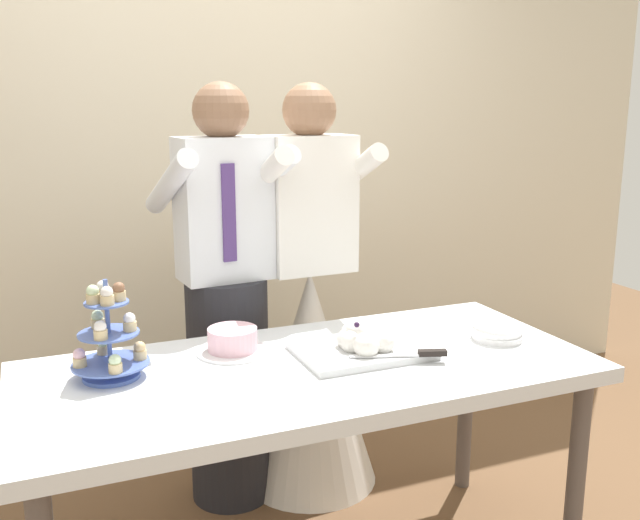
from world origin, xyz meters
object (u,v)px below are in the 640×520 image
(round_cake, at_px, (233,342))
(person_groom, at_px, (227,321))
(dessert_table, at_px, (310,387))
(cupcake_stand, at_px, (109,339))
(person_bride, at_px, (310,350))
(main_cake_tray, at_px, (363,342))
(plate_stack, at_px, (497,332))

(round_cake, relative_size, person_groom, 0.14)
(dessert_table, height_order, cupcake_stand, cupcake_stand)
(person_bride, bearing_deg, dessert_table, -111.80)
(person_groom, xyz_separation_m, person_bride, (0.35, -0.01, -0.16))
(cupcake_stand, bearing_deg, main_cake_tray, -7.85)
(main_cake_tray, bearing_deg, plate_stack, -5.40)
(cupcake_stand, distance_m, person_bride, 1.02)
(plate_stack, relative_size, person_groom, 0.11)
(dessert_table, height_order, round_cake, round_cake)
(main_cake_tray, bearing_deg, person_groom, 115.94)
(plate_stack, distance_m, person_bride, 0.81)
(cupcake_stand, xyz_separation_m, round_cake, (0.40, 0.07, -0.08))
(cupcake_stand, distance_m, plate_stack, 1.30)
(plate_stack, distance_m, person_groom, 1.03)
(round_cake, relative_size, person_bride, 0.14)
(plate_stack, xyz_separation_m, person_groom, (-0.79, 0.65, -0.06))
(person_groom, height_order, person_bride, same)
(cupcake_stand, relative_size, main_cake_tray, 0.71)
(person_groom, bearing_deg, dessert_table, -81.10)
(dessert_table, relative_size, round_cake, 7.50)
(cupcake_stand, relative_size, person_bride, 0.18)
(person_groom, bearing_deg, main_cake_tray, -64.06)
(dessert_table, distance_m, main_cake_tray, 0.23)
(round_cake, xyz_separation_m, person_bride, (0.44, 0.42, -0.23))
(main_cake_tray, height_order, person_groom, person_groom)
(cupcake_stand, height_order, plate_stack, cupcake_stand)
(dessert_table, height_order, person_groom, person_groom)
(plate_stack, bearing_deg, round_cake, 165.77)
(cupcake_stand, height_order, round_cake, cupcake_stand)
(cupcake_stand, relative_size, plate_stack, 1.69)
(dessert_table, relative_size, cupcake_stand, 5.90)
(cupcake_stand, relative_size, person_groom, 0.18)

